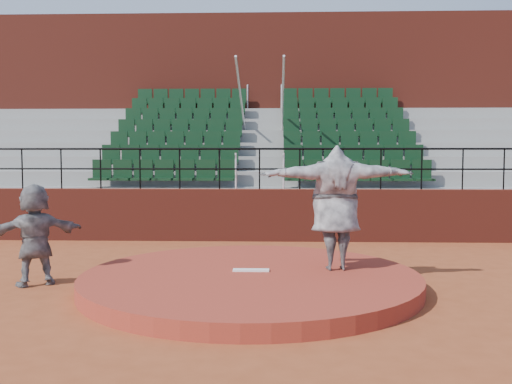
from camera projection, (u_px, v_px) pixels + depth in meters
ground at (251, 288)px, 9.31m from camera, size 90.00×90.00×0.00m
pitchers_mound at (251, 280)px, 9.30m from camera, size 5.50×5.50×0.25m
pitching_rubber at (251, 270)px, 9.44m from camera, size 0.60×0.15×0.03m
boundary_wall at (259, 215)px, 14.25m from camera, size 24.00×0.30×1.30m
wall_railing at (260, 160)px, 14.15m from camera, size 24.04×0.05×1.03m
seating_deck at (263, 177)px, 17.82m from camera, size 24.00×5.97×4.63m
press_box_facade at (265, 117)px, 21.62m from camera, size 24.00×3.00×7.10m
pitcher at (336, 208)px, 9.52m from camera, size 2.62×0.96×2.08m
fielder at (35, 235)px, 9.46m from camera, size 1.62×1.23×1.70m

